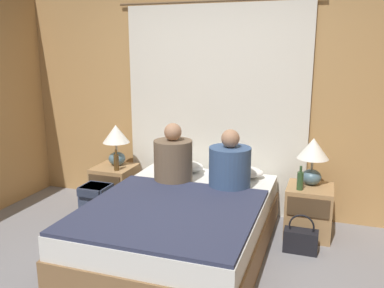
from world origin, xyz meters
TOP-DOWN VIEW (x-y plane):
  - ground_plane at (0.00, 0.00)m, footprint 16.00×16.00m
  - wall_back at (0.00, 1.80)m, footprint 4.75×0.06m
  - curtain_panel at (0.00, 1.73)m, footprint 2.24×0.02m
  - bed at (0.00, 0.64)m, footprint 1.50×2.07m
  - nightstand_left at (-1.08, 1.37)m, footprint 0.44×0.45m
  - nightstand_right at (1.08, 1.37)m, footprint 0.44×0.45m
  - lamp_left at (-1.08, 1.44)m, footprint 0.31×0.31m
  - lamp_right at (1.08, 1.44)m, footprint 0.31×0.31m
  - pillow_left at (-0.33, 1.49)m, footprint 0.56×0.30m
  - pillow_right at (0.33, 1.49)m, footprint 0.56×0.30m
  - blanket_on_bed at (0.00, 0.36)m, footprint 1.44×1.44m
  - person_left_in_bed at (-0.26, 1.12)m, footprint 0.39×0.39m
  - person_right_in_bed at (0.33, 1.12)m, footprint 0.41×0.41m
  - beer_bottle_on_left_stand at (-0.98, 1.25)m, footprint 0.06×0.06m
  - beer_bottle_on_right_stand at (0.99, 1.25)m, footprint 0.06×0.06m
  - backpack_on_floor at (-1.04, 0.89)m, footprint 0.28×0.28m
  - handbag_on_floor at (1.04, 0.97)m, footprint 0.31×0.14m

SIDE VIEW (x-z plane):
  - ground_plane at x=0.00m, z-range 0.00..0.00m
  - handbag_on_floor at x=1.04m, z-range -0.07..0.30m
  - bed at x=0.00m, z-range 0.00..0.49m
  - backpack_on_floor at x=-1.04m, z-range 0.03..0.46m
  - nightstand_left at x=-1.08m, z-range 0.00..0.50m
  - nightstand_right at x=1.08m, z-range 0.00..0.50m
  - blanket_on_bed at x=0.00m, z-range 0.49..0.52m
  - pillow_left at x=-0.33m, z-range 0.49..0.61m
  - pillow_right at x=0.33m, z-range 0.49..0.61m
  - beer_bottle_on_right_stand at x=0.99m, z-range 0.48..0.71m
  - beer_bottle_on_left_stand at x=-0.98m, z-range 0.48..0.72m
  - person_right_in_bed at x=0.33m, z-range 0.43..1.01m
  - person_left_in_bed at x=-0.26m, z-range 0.43..1.03m
  - lamp_left at x=-1.08m, z-range 0.57..1.04m
  - lamp_right at x=1.08m, z-range 0.57..1.04m
  - curtain_panel at x=0.00m, z-range 0.00..2.31m
  - wall_back at x=0.00m, z-range 0.00..2.50m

